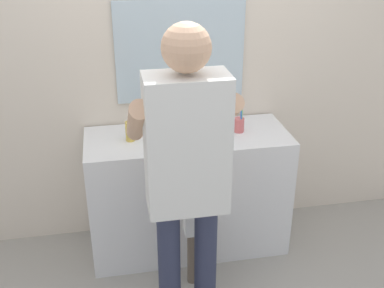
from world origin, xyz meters
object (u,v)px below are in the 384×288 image
object	(u,v)px
adult_parent	(186,163)
toothbrush_cup	(239,124)
child_toddler	(200,215)
soap_bottle	(130,131)

from	to	relation	value
adult_parent	toothbrush_cup	bearing A→B (deg)	56.35
toothbrush_cup	child_toddler	bearing A→B (deg)	-130.88
adult_parent	child_toddler	bearing A→B (deg)	67.19
soap_bottle	child_toddler	bearing A→B (deg)	-46.51
child_toddler	adult_parent	distance (m)	0.65
toothbrush_cup	child_toddler	distance (m)	0.67
soap_bottle	adult_parent	distance (m)	0.77
child_toddler	soap_bottle	bearing A→B (deg)	133.49
toothbrush_cup	soap_bottle	xyz separation A→B (m)	(-0.73, -0.01, 0.01)
child_toddler	adult_parent	world-z (taller)	adult_parent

